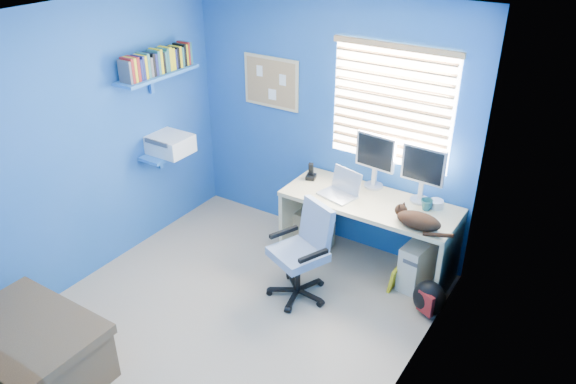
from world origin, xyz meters
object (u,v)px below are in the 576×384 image
Objects in this scene: cat at (419,221)px; tower_pc at (418,263)px; office_chair at (302,263)px; desk at (368,234)px; laptop at (338,185)px.

tower_pc is at bearing 118.00° from cat.
cat is 0.63m from tower_pc.
tower_pc is (-0.03, 0.24, -0.58)m from cat.
office_chair is (-0.82, -0.71, 0.11)m from tower_pc.
desk is at bearing 178.08° from cat.
laptop is 0.85m from cat.
tower_pc is (0.80, 0.11, -0.62)m from laptop.
desk is 4.23× the size of cat.
cat is at bearing 5.94° from laptop.
laptop is 0.79m from office_chair.
cat is 0.43× the size of office_chair.
tower_pc is (0.51, 0.02, -0.14)m from desk.
office_chair reaches higher than desk.
office_chair reaches higher than tower_pc.
cat reaches higher than desk.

